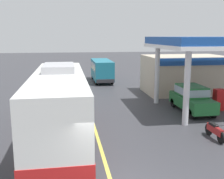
% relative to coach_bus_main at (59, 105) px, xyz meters
% --- Properties ---
extents(ground, '(120.00, 120.00, 0.00)m').
position_rel_coach_bus_main_xyz_m(ground, '(1.88, 14.24, -1.72)').
color(ground, '#38383D').
extents(lane_divider_stripe, '(0.16, 50.00, 0.01)m').
position_rel_coach_bus_main_xyz_m(lane_divider_stripe, '(1.88, 9.24, -1.72)').
color(lane_divider_stripe, '#D8CC4C').
rests_on(lane_divider_stripe, ground).
extents(coach_bus_main, '(2.60, 11.04, 3.69)m').
position_rel_coach_bus_main_xyz_m(coach_bus_main, '(0.00, 0.00, 0.00)').
color(coach_bus_main, white).
rests_on(coach_bus_main, ground).
extents(gas_station_roadside, '(9.10, 11.95, 5.10)m').
position_rel_coach_bus_main_xyz_m(gas_station_roadside, '(10.93, 7.83, 0.91)').
color(gas_station_roadside, '#194799').
rests_on(gas_station_roadside, ground).
extents(car_at_pump, '(1.70, 4.20, 1.82)m').
position_rel_coach_bus_main_xyz_m(car_at_pump, '(8.82, 3.54, -0.71)').
color(car_at_pump, '#1E602D').
rests_on(car_at_pump, ground).
extents(minibus_opposing_lane, '(2.04, 6.13, 2.44)m').
position_rel_coach_bus_main_xyz_m(minibus_opposing_lane, '(4.30, 17.26, -0.25)').
color(minibus_opposing_lane, teal).
rests_on(minibus_opposing_lane, ground).
extents(motorcycle_parked_forecourt, '(0.55, 1.80, 0.92)m').
position_rel_coach_bus_main_xyz_m(motorcycle_parked_forecourt, '(7.74, -1.48, -1.28)').
color(motorcycle_parked_forecourt, black).
rests_on(motorcycle_parked_forecourt, ground).
extents(pedestrian_near_pump, '(0.55, 0.22, 1.66)m').
position_rel_coach_bus_main_xyz_m(pedestrian_near_pump, '(8.92, 3.39, -0.79)').
color(pedestrian_near_pump, '#33333F').
rests_on(pedestrian_near_pump, ground).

